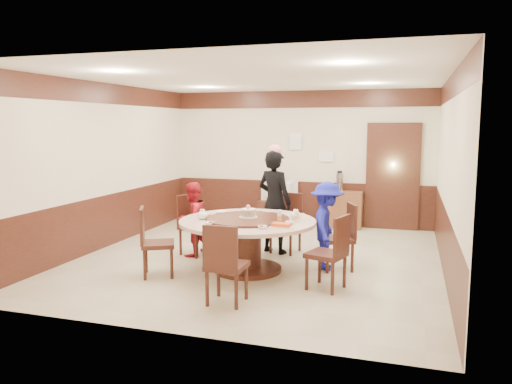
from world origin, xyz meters
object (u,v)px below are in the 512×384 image
(banquet_table, at_px, (248,235))
(person_red, at_px, (192,219))
(tv_stand, at_px, (279,212))
(thermos, at_px, (340,182))
(birthday_cake, at_px, (248,213))
(shrimp_platter, at_px, (282,226))
(person_blue, at_px, (327,226))
(person_standing, at_px, (274,202))
(television, at_px, (279,190))
(side_cabinet, at_px, (342,210))

(banquet_table, xyz_separation_m, person_red, (-1.12, 0.55, 0.06))
(person_red, distance_m, tv_stand, 3.00)
(person_red, xyz_separation_m, thermos, (1.94, 2.93, 0.34))
(birthday_cake, bearing_deg, tv_stand, 97.38)
(birthday_cake, height_order, shrimp_platter, birthday_cake)
(person_red, bearing_deg, birthday_cake, 81.93)
(banquet_table, distance_m, person_blue, 1.16)
(person_standing, bearing_deg, banquet_table, 106.71)
(television, bearing_deg, shrimp_platter, 99.33)
(tv_stand, height_order, thermos, thermos)
(banquet_table, height_order, person_blue, person_blue)
(person_standing, bearing_deg, birthday_cake, 106.37)
(person_red, xyz_separation_m, person_blue, (2.18, -0.10, 0.05))
(shrimp_platter, xyz_separation_m, tv_stand, (-1.05, 3.83, -0.53))
(shrimp_platter, xyz_separation_m, side_cabinet, (0.29, 3.86, -0.40))
(side_cabinet, xyz_separation_m, thermos, (-0.07, 0.00, 0.56))
(person_blue, height_order, side_cabinet, person_blue)
(shrimp_platter, bearing_deg, person_blue, 61.03)
(banquet_table, bearing_deg, tv_stand, 97.35)
(tv_stand, height_order, side_cabinet, side_cabinet)
(person_blue, bearing_deg, television, 20.39)
(person_standing, xyz_separation_m, tv_stand, (-0.53, 2.31, -0.60))
(shrimp_platter, height_order, television, television)
(person_blue, bearing_deg, shrimp_platter, 144.67)
(birthday_cake, bearing_deg, television, 97.38)
(thermos, bearing_deg, banquet_table, -103.32)
(tv_stand, bearing_deg, banquet_table, -82.65)
(thermos, bearing_deg, tv_stand, -178.64)
(person_red, bearing_deg, banquet_table, 80.34)
(side_cabinet, bearing_deg, banquet_table, -104.38)
(person_blue, bearing_deg, person_standing, 48.46)
(birthday_cake, bearing_deg, thermos, 76.47)
(thermos, bearing_deg, birthday_cake, -103.53)
(television, bearing_deg, tv_stand, 180.00)
(person_standing, relative_size, person_blue, 1.32)
(person_blue, relative_size, thermos, 3.38)
(shrimp_platter, bearing_deg, birthday_cake, 144.63)
(banquet_table, bearing_deg, thermos, 76.68)
(person_red, relative_size, tv_stand, 1.40)
(birthday_cake, relative_size, thermos, 0.69)
(television, bearing_deg, thermos, 175.44)
(person_standing, distance_m, birthday_cake, 1.10)
(person_standing, distance_m, person_blue, 1.21)
(person_standing, relative_size, thermos, 4.45)
(person_standing, height_order, person_red, person_standing)
(person_blue, distance_m, birthday_cake, 1.16)
(person_red, xyz_separation_m, birthday_cake, (1.11, -0.51, 0.25))
(television, bearing_deg, person_standing, 97.06)
(person_standing, height_order, birthday_cake, person_standing)
(person_blue, bearing_deg, tv_stand, 20.39)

